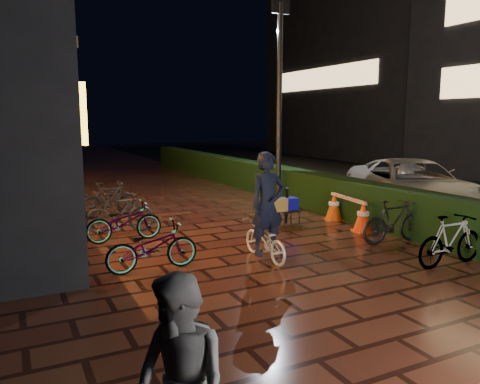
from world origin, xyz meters
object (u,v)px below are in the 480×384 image
van (412,186)px  cyclist (266,221)px  cart_assembly (288,205)px  traffic_barrier (348,211)px

van → cyclist: cyclist is taller
cart_assembly → cyclist: bearing=-130.3°
van → traffic_barrier: bearing=-145.0°
cart_assembly → van: bearing=-0.5°
traffic_barrier → cart_assembly: bearing=155.8°
traffic_barrier → cyclist: bearing=-153.8°
van → traffic_barrier: (-2.64, -0.56, -0.37)m
cyclist → cart_assembly: size_ratio=1.99×
cyclist → cart_assembly: bearing=49.7°
van → traffic_barrier: van is taller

